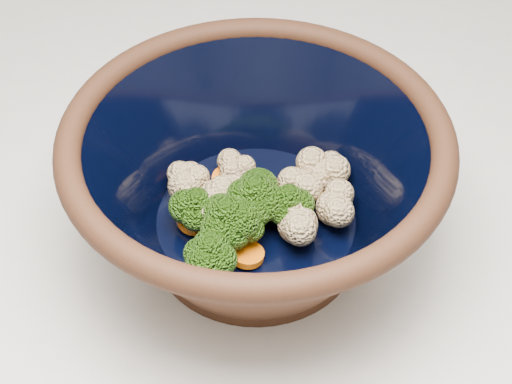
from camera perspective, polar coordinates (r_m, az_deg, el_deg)
mixing_bowl at (r=0.57m, az=0.00°, el=0.87°), size 0.34×0.34×0.13m
vegetable_pile at (r=0.58m, az=-0.59°, el=-1.12°), size 0.16×0.14×0.06m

